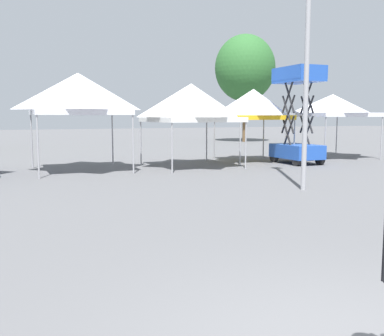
% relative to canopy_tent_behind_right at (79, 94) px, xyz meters
% --- Properties ---
extents(canopy_tent_behind_right, '(3.45, 3.45, 3.69)m').
position_rel_canopy_tent_behind_right_xyz_m(canopy_tent_behind_right, '(0.00, 0.00, 0.00)').
color(canopy_tent_behind_right, '#9E9EA3').
rests_on(canopy_tent_behind_right, ground).
extents(canopy_tent_behind_left, '(3.56, 3.56, 3.39)m').
position_rel_canopy_tent_behind_right_xyz_m(canopy_tent_behind_left, '(4.43, -0.45, -0.29)').
color(canopy_tent_behind_left, '#9E9EA3').
rests_on(canopy_tent_behind_left, ground).
extents(canopy_tent_center, '(2.93, 2.93, 3.31)m').
position_rel_canopy_tent_behind_right_xyz_m(canopy_tent_center, '(7.92, 0.50, -0.29)').
color(canopy_tent_center, '#9E9EA3').
rests_on(canopy_tent_center, ground).
extents(canopy_tent_right_of_center, '(3.58, 3.58, 3.15)m').
position_rel_canopy_tent_behind_right_xyz_m(canopy_tent_right_of_center, '(12.50, 0.49, -0.31)').
color(canopy_tent_right_of_center, '#9E9EA3').
rests_on(canopy_tent_right_of_center, ground).
extents(scissor_lift, '(1.44, 2.32, 4.19)m').
position_rel_canopy_tent_behind_right_xyz_m(scissor_lift, '(9.20, -1.10, -1.65)').
color(scissor_lift, black).
rests_on(scissor_lift, ground).
extents(tree_behind_tents_left, '(4.80, 4.80, 8.52)m').
position_rel_canopy_tent_behind_right_xyz_m(tree_behind_tents_left, '(15.48, 14.30, 2.97)').
color(tree_behind_tents_left, brown).
rests_on(tree_behind_tents_left, ground).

